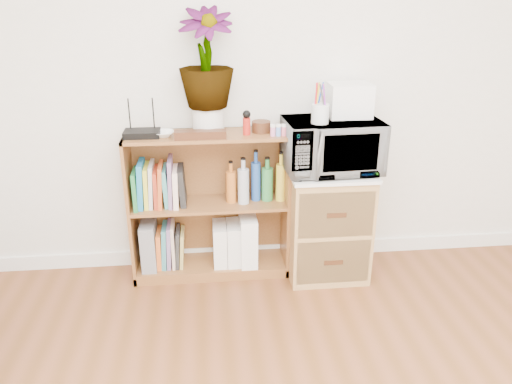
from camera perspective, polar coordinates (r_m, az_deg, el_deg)
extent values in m
cube|color=white|center=(3.53, 0.60, -6.78)|extent=(4.00, 0.02, 0.10)
cube|color=brown|center=(3.20, -5.32, -1.60)|extent=(1.00, 0.30, 0.95)
cube|color=#9E7542|center=(3.27, 8.04, -3.57)|extent=(0.50, 0.45, 0.70)
imported|color=white|center=(3.07, 8.61, 5.27)|extent=(0.59, 0.42, 0.32)
cylinder|color=silver|center=(2.94, 7.33, 8.88)|extent=(0.10, 0.10, 0.11)
cube|color=white|center=(3.12, 10.56, 10.30)|extent=(0.25, 0.21, 0.20)
cube|color=black|center=(3.04, -12.90, 6.54)|extent=(0.21, 0.14, 0.04)
imported|color=white|center=(3.02, -10.60, 6.55)|extent=(0.13, 0.13, 0.03)
cylinder|color=silver|center=(3.04, -5.49, 8.17)|extent=(0.19, 0.19, 0.16)
imported|color=#317C38|center=(2.97, -5.75, 14.96)|extent=(0.32, 0.32, 0.57)
cube|color=#3C2010|center=(2.94, -6.38, 6.53)|extent=(0.30, 0.08, 0.05)
cylinder|color=#B31E16|center=(3.00, -1.08, 7.52)|extent=(0.04, 0.04, 0.10)
cylinder|color=#3D2210|center=(3.06, 0.59, 7.48)|extent=(0.11, 0.11, 0.07)
cube|color=#DD7A84|center=(2.98, 2.57, 6.89)|extent=(0.10, 0.04, 0.05)
cube|color=gray|center=(3.33, -12.09, -5.78)|extent=(0.09, 0.25, 0.31)
cube|color=white|center=(3.31, -4.15, -5.89)|extent=(0.09, 0.22, 0.27)
cube|color=silver|center=(3.31, -2.60, -5.80)|extent=(0.09, 0.22, 0.28)
cube|color=white|center=(3.30, -0.93, -5.28)|extent=(0.11, 0.27, 0.33)
cube|color=#20793B|center=(3.17, -13.52, 0.48)|extent=(0.02, 0.20, 0.24)
cube|color=#1D76AF|center=(3.16, -12.97, 0.92)|extent=(0.05, 0.20, 0.29)
cube|color=gold|center=(3.16, -12.36, 0.70)|extent=(0.03, 0.20, 0.26)
cube|color=#BCBBB5|center=(3.16, -11.85, 0.84)|extent=(0.04, 0.20, 0.27)
cube|color=#B6381F|center=(3.16, -11.31, 0.54)|extent=(0.03, 0.20, 0.23)
cube|color=#C55322|center=(3.15, -10.82, 0.85)|extent=(0.04, 0.20, 0.27)
cube|color=teal|center=(3.15, -10.25, 0.63)|extent=(0.04, 0.20, 0.24)
cube|color=slate|center=(3.14, -9.74, 1.20)|extent=(0.03, 0.20, 0.30)
cube|color=#FFD9C6|center=(3.15, -9.13, 0.65)|extent=(0.04, 0.20, 0.24)
cube|color=black|center=(3.15, -8.45, 0.69)|extent=(0.05, 0.20, 0.24)
cylinder|color=#B96222|center=(3.14, -2.87, 1.10)|extent=(0.06, 0.06, 0.26)
cylinder|color=#ACB6C3|center=(3.14, -1.50, 1.39)|extent=(0.07, 0.07, 0.29)
cylinder|color=#224D9F|center=(3.14, 0.00, 1.74)|extent=(0.06, 0.06, 0.32)
cylinder|color=#308641|center=(3.16, 1.30, 1.38)|extent=(0.07, 0.07, 0.28)
cylinder|color=gold|center=(3.17, 2.82, 1.73)|extent=(0.06, 0.06, 0.31)
cube|color=orange|center=(3.34, -10.95, -6.28)|extent=(0.03, 0.19, 0.24)
cube|color=teal|center=(3.33, -10.40, -6.00)|extent=(0.04, 0.19, 0.28)
cube|color=slate|center=(3.32, -9.86, -5.89)|extent=(0.04, 0.19, 0.29)
cube|color=beige|center=(3.32, -9.40, -5.84)|extent=(0.02, 0.19, 0.29)
cube|color=#292929|center=(3.33, -8.92, -6.14)|extent=(0.04, 0.19, 0.25)
cube|color=tan|center=(3.33, -8.44, -6.25)|extent=(0.04, 0.19, 0.24)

